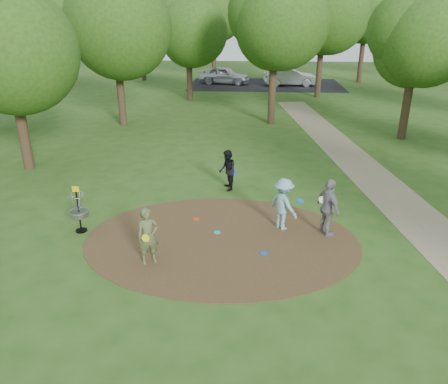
{
  "coord_description": "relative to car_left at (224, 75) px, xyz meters",
  "views": [
    {
      "loc": [
        0.85,
        -11.72,
        6.54
      ],
      "look_at": [
        0.0,
        1.2,
        1.1
      ],
      "focal_mm": 35.0,
      "sensor_mm": 36.0,
      "label": 1
    }
  ],
  "objects": [
    {
      "name": "disc_ground_cyan",
      "position": [
        1.71,
        -29.7,
        -0.77
      ],
      "size": [
        0.22,
        0.22,
        0.02
      ],
      "primitive_type": "cylinder",
      "color": "#17B4BF",
      "rests_on": "dirt_clearing"
    },
    {
      "name": "footpath",
      "position": [
        8.38,
        -28.15,
        -0.79
      ],
      "size": [
        7.55,
        39.89,
        0.01
      ],
      "primitive_type": "cube",
      "rotation": [
        0.0,
        0.0,
        0.14
      ],
      "color": "#8C7A5B",
      "rests_on": "ground"
    },
    {
      "name": "disc_ground_red",
      "position": [
        0.93,
        -28.81,
        -0.77
      ],
      "size": [
        0.22,
        0.22,
        0.02
      ],
      "primitive_type": "cylinder",
      "color": "#C64513",
      "rests_on": "dirt_clearing"
    },
    {
      "name": "player_observer_with_disc",
      "position": [
        -0.03,
        -31.54,
        0.03
      ],
      "size": [
        0.72,
        0.63,
        1.65
      ],
      "color": "#556038",
      "rests_on": "ground"
    },
    {
      "name": "car_left",
      "position": [
        0.0,
        0.0,
        0.0
      ],
      "size": [
        4.95,
        2.72,
        1.59
      ],
      "primitive_type": "imported",
      "rotation": [
        0.0,
        0.0,
        1.38
      ],
      "color": "#B4B5BD",
      "rests_on": "ground"
    },
    {
      "name": "tree_ring",
      "position": [
        4.6,
        -21.28,
        4.42
      ],
      "size": [
        36.74,
        45.11,
        9.08
      ],
      "color": "#332316",
      "rests_on": "ground"
    },
    {
      "name": "dirt_clearing",
      "position": [
        1.88,
        -30.15,
        -0.79
      ],
      "size": [
        8.4,
        8.4,
        0.02
      ],
      "primitive_type": "cylinder",
      "color": "#47301C",
      "rests_on": "ground"
    },
    {
      "name": "player_walking_with_disc",
      "position": [
        1.82,
        -26.08,
        -0.0
      ],
      "size": [
        0.74,
        0.88,
        1.59
      ],
      "color": "black",
      "rests_on": "ground"
    },
    {
      "name": "car_right",
      "position": [
        6.1,
        -0.71,
        -0.01
      ],
      "size": [
        4.91,
        2.06,
        1.58
      ],
      "primitive_type": "imported",
      "rotation": [
        0.0,
        0.0,
        1.65
      ],
      "color": "#979A9F",
      "rests_on": "ground"
    },
    {
      "name": "ground",
      "position": [
        1.88,
        -30.15,
        -0.8
      ],
      "size": [
        100.0,
        100.0,
        0.0
      ],
      "primitive_type": "plane",
      "color": "#2D5119",
      "rests_on": "ground"
    },
    {
      "name": "player_waiting_with_disc",
      "position": [
        5.12,
        -29.58,
        0.13
      ],
      "size": [
        0.87,
        1.18,
        1.86
      ],
      "color": "gray",
      "rests_on": "ground"
    },
    {
      "name": "player_throwing_with_disc",
      "position": [
        3.78,
        -29.23,
        0.05
      ],
      "size": [
        1.26,
        1.25,
        1.7
      ],
      "color": "#7BACB8",
      "rests_on": "ground"
    },
    {
      "name": "parking_lot",
      "position": [
        3.88,
        -0.15,
        -0.79
      ],
      "size": [
        14.0,
        8.0,
        0.01
      ],
      "primitive_type": "cube",
      "color": "black",
      "rests_on": "ground"
    },
    {
      "name": "disc_ground_blue",
      "position": [
        3.16,
        -30.89,
        -0.77
      ],
      "size": [
        0.22,
        0.22,
        0.02
      ],
      "primitive_type": "cylinder",
      "color": "blue",
      "rests_on": "dirt_clearing"
    },
    {
      "name": "disc_golf_basket",
      "position": [
        -2.62,
        -29.85,
        0.08
      ],
      "size": [
        0.63,
        0.63,
        1.54
      ],
      "color": "black",
      "rests_on": "ground"
    }
  ]
}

